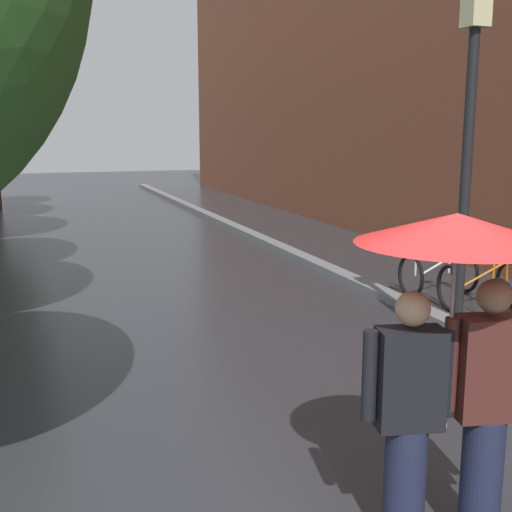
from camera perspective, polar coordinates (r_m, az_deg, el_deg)
kerb_strip at (r=13.95m, az=2.87°, el=0.44°), size 0.30×36.00×0.12m
parked_bicycle_3 at (r=10.15m, az=19.15°, el=-2.35°), size 1.13×0.78×0.96m
parked_bicycle_4 at (r=10.80m, az=15.72°, el=-1.37°), size 1.08×0.70×0.96m
couple_under_umbrella at (r=4.08m, az=16.85°, el=-5.92°), size 1.20×1.20×2.14m
street_lamp_post at (r=7.66m, az=18.08°, el=8.61°), size 0.24×0.24×4.01m
litter_bin at (r=6.51m, az=21.53°, el=-9.44°), size 0.44×0.44×0.85m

